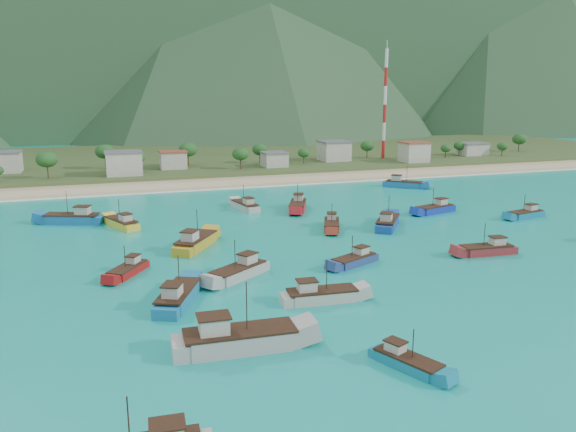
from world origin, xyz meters
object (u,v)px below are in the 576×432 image
object	(u,v)px
boat_21	(321,296)
boat_15	(238,340)
boat_14	(403,184)
boat_0	(332,225)
boat_19	(196,243)
boat_8	(128,271)
boat_9	(73,219)
boat_11	(487,250)
boat_22	(122,224)
boat_16	(298,206)
boat_2	(178,298)
boat_24	(388,223)
boat_25	(407,363)
boat_6	(435,209)
boat_18	(355,261)
boat_4	(239,272)
boat_3	(245,206)
boat_28	(526,215)
radio_tower	(385,104)

from	to	relation	value
boat_21	boat_15	bearing A→B (deg)	-48.66
boat_14	boat_15	distance (m)	110.60
boat_0	boat_19	world-z (taller)	boat_19
boat_8	boat_9	distance (m)	39.32
boat_11	boat_22	bearing A→B (deg)	60.17
boat_16	boat_19	distance (m)	37.63
boat_11	boat_22	world-z (taller)	boat_22
boat_2	boat_14	bearing A→B (deg)	67.68
boat_0	boat_24	distance (m)	11.64
boat_0	boat_11	world-z (taller)	boat_11
boat_25	boat_6	bearing A→B (deg)	-148.76
boat_0	boat_11	xyz separation A→B (m)	(18.31, -25.31, 0.03)
boat_0	boat_18	size ratio (longest dim) A/B	1.07
boat_16	boat_19	size ratio (longest dim) A/B	0.96
boat_4	boat_11	distance (m)	43.42
boat_3	boat_25	bearing A→B (deg)	-102.94
boat_8	boat_21	bearing A→B (deg)	173.69
boat_8	boat_19	distance (m)	16.66
boat_16	boat_24	size ratio (longest dim) A/B	1.03
boat_0	boat_28	size ratio (longest dim) A/B	1.01
boat_3	boat_24	distance (m)	35.31
boat_8	boat_24	xyz separation A→B (m)	(52.22, 14.06, 0.31)
radio_tower	boat_14	size ratio (longest dim) A/B	3.77
boat_9	boat_16	xyz separation A→B (m)	(49.73, -2.04, -0.12)
boat_9	boat_19	distance (m)	34.49
boat_2	boat_8	bearing A→B (deg)	135.15
radio_tower	boat_0	world-z (taller)	radio_tower
boat_21	boat_4	bearing A→B (deg)	-143.88
boat_8	boat_25	size ratio (longest dim) A/B	1.03
boat_28	boat_3	bearing A→B (deg)	52.30
boat_25	boat_16	bearing A→B (deg)	-125.02
radio_tower	boat_3	bearing A→B (deg)	-136.90
boat_22	boat_0	bearing A→B (deg)	-43.05
boat_9	boat_0	bearing A→B (deg)	-91.88
boat_4	boat_19	bearing A→B (deg)	-24.48
boat_3	boat_6	world-z (taller)	boat_6
boat_4	boat_8	distance (m)	17.24
boat_21	boat_22	xyz separation A→B (m)	(-23.40, 51.55, 0.01)
boat_25	boat_18	bearing A→B (deg)	-130.14
boat_18	boat_21	xyz separation A→B (m)	(-11.30, -13.40, 0.15)
boat_3	boat_19	bearing A→B (deg)	-129.99
boat_4	boat_18	bearing A→B (deg)	-124.54
boat_3	radio_tower	bearing A→B (deg)	32.60
boat_14	boat_18	xyz separation A→B (m)	(-44.66, -62.04, -0.25)
boat_0	boat_16	distance (m)	19.46
radio_tower	boat_3	world-z (taller)	radio_tower
boat_3	boat_18	distance (m)	47.47
boat_16	boat_21	size ratio (longest dim) A/B	1.10
boat_6	boat_15	bearing A→B (deg)	116.96
radio_tower	boat_28	distance (m)	99.25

